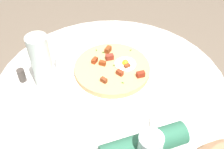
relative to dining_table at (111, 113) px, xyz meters
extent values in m
cylinder|color=silver|center=(0.00, 0.00, 0.16)|extent=(0.87, 0.87, 0.03)
cylinder|color=#333338|center=(0.00, 0.00, -0.21)|extent=(0.10, 0.10, 0.71)
cylinder|color=#2D664C|center=(-0.11, 0.27, 0.21)|extent=(0.27, 0.16, 0.07)
cylinder|color=white|center=(0.00, -0.06, 0.18)|extent=(0.33, 0.33, 0.01)
cylinder|color=tan|center=(0.00, -0.06, 0.20)|extent=(0.29, 0.29, 0.02)
cylinder|color=white|center=(-0.05, -0.07, 0.21)|extent=(0.08, 0.08, 0.01)
sphere|color=yellow|center=(-0.05, -0.07, 0.22)|extent=(0.03, 0.03, 0.03)
cube|color=brown|center=(0.03, 0.02, 0.22)|extent=(0.03, 0.02, 0.02)
cube|color=maroon|center=(0.07, -0.08, 0.22)|extent=(0.02, 0.03, 0.02)
cube|color=maroon|center=(-0.11, -0.01, 0.22)|extent=(0.03, 0.03, 0.02)
cube|color=brown|center=(-0.06, -0.05, 0.22)|extent=(0.03, 0.02, 0.02)
cube|color=maroon|center=(-0.03, -0.02, 0.22)|extent=(0.03, 0.03, 0.02)
cube|color=brown|center=(0.02, -0.15, 0.22)|extent=(0.03, 0.03, 0.02)
cube|color=maroon|center=(0.04, -0.07, 0.22)|extent=(0.03, 0.02, 0.02)
cube|color=maroon|center=(0.01, -0.10, 0.22)|extent=(0.03, 0.03, 0.02)
cube|color=#387F2D|center=(0.04, -0.14, 0.21)|extent=(0.01, 0.00, 0.00)
cube|color=#387F2D|center=(-0.01, -0.06, 0.21)|extent=(0.01, 0.01, 0.00)
cube|color=#387F2D|center=(-0.07, -0.16, 0.21)|extent=(0.01, 0.01, 0.00)
cube|color=#387F2D|center=(-0.04, 0.03, 0.21)|extent=(0.01, 0.01, 0.00)
cube|color=#387F2D|center=(0.07, -0.15, 0.21)|extent=(0.01, 0.01, 0.00)
cylinder|color=white|center=(-0.22, 0.17, 0.18)|extent=(0.17, 0.17, 0.01)
cube|color=white|center=(0.21, 0.21, 0.18)|extent=(0.15, 0.18, 0.00)
cube|color=silver|center=(0.22, 0.21, 0.18)|extent=(0.02, 0.18, 0.00)
cube|color=silver|center=(0.19, 0.21, 0.18)|extent=(0.02, 0.18, 0.00)
cylinder|color=silver|center=(0.24, 0.02, 0.28)|extent=(0.07, 0.07, 0.22)
cylinder|color=white|center=(0.21, -0.08, 0.20)|extent=(0.03, 0.03, 0.06)
cylinder|color=#3F3833|center=(0.33, 0.00, 0.20)|extent=(0.03, 0.03, 0.05)
camera|label=1|loc=(-0.04, 0.69, 0.89)|focal=42.71mm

